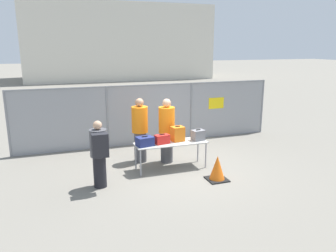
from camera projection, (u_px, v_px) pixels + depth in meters
The scene contains 13 objects.
ground_plane at pixel (176, 167), 9.12m from camera, with size 120.00×120.00×0.00m, color slate.
fence_section at pixel (151, 113), 11.11m from camera, with size 8.93×0.07×2.03m.
inspection_table at pixel (171, 145), 8.84m from camera, with size 1.96×0.65×0.74m.
suitcase_navy at pixel (145, 141), 8.51m from camera, with size 0.47×0.38×0.26m.
suitcase_red at pixel (162, 139), 8.69m from camera, with size 0.42×0.27×0.27m.
suitcase_orange at pixel (178, 134), 8.93m from camera, with size 0.37×0.32×0.42m.
suitcase_grey at pixel (198, 135), 9.01m from camera, with size 0.38×0.30×0.31m.
traveler_hooded at pixel (99, 152), 7.57m from camera, with size 0.40×0.62×1.62m.
security_worker_near at pixel (167, 130), 9.28m from camera, with size 0.46×0.46×1.85m.
security_worker_far at pixel (140, 129), 9.32m from camera, with size 0.46×0.46×1.86m.
utility_trailer at pixel (158, 118), 13.47m from camera, with size 3.42×2.21×0.68m.
distant_hangar at pixel (117, 43), 33.38m from camera, with size 17.82×8.07×7.15m.
traffic_cone at pixel (217, 169), 8.16m from camera, with size 0.50×0.50×0.63m.
Camera 1 is at (-3.04, -8.03, 3.28)m, focal length 35.00 mm.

